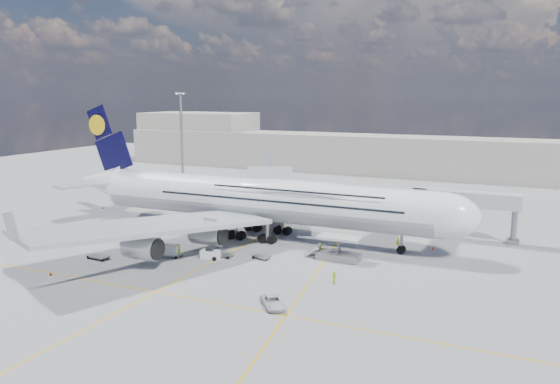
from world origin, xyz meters
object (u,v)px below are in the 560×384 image
at_px(dolly_nose_near, 223,255).
at_px(baggage_tug, 210,254).
at_px(light_mast, 182,140).
at_px(crew_nose, 398,242).
at_px(airliner, 261,199).
at_px(cone_nose, 433,248).
at_px(cone_wing_left_outer, 250,211).
at_px(cone_wing_left_inner, 283,217).
at_px(cargo_loader, 338,252).
at_px(dolly_nose_far, 261,257).
at_px(catering_truck_outer, 273,198).
at_px(dolly_back, 139,235).
at_px(dolly_row_c, 171,251).
at_px(cone_wing_right_inner, 136,257).
at_px(cone_wing_right_outer, 51,274).
at_px(crew_van, 320,249).
at_px(crew_wing, 164,248).
at_px(jet_bridge, 444,201).
at_px(dolly_row_b, 98,256).
at_px(catering_truck_inner, 250,210).
at_px(dolly_row_a, 145,244).
at_px(cone_tail, 103,208).
at_px(service_van, 273,302).
at_px(crew_loader, 334,278).
at_px(crew_tug, 177,251).

height_order(dolly_nose_near, baggage_tug, baggage_tug).
height_order(light_mast, crew_nose, light_mast).
xyz_separation_m(airliner, cone_nose, (29.02, 4.47, -6.58)).
bearing_deg(cone_wing_left_outer, cone_wing_left_inner, -15.66).
height_order(cargo_loader, dolly_nose_far, cargo_loader).
height_order(baggage_tug, catering_truck_outer, catering_truck_outer).
distance_m(dolly_back, dolly_nose_far, 25.59).
distance_m(dolly_row_c, baggage_tug, 6.28).
relative_size(catering_truck_outer, cone_wing_right_inner, 11.98).
distance_m(light_mast, cone_wing_right_outer, 70.70).
bearing_deg(baggage_tug, dolly_nose_far, 14.96).
bearing_deg(cargo_loader, crew_van, 161.46).
xyz_separation_m(airliner, crew_wing, (-10.00, -14.92, -6.09)).
bearing_deg(jet_bridge, cone_wing_left_outer, 170.54).
distance_m(dolly_row_b, catering_truck_inner, 35.48).
height_order(jet_bridge, dolly_row_b, jet_bridge).
xyz_separation_m(dolly_nose_near, crew_van, (13.38, 7.32, 0.59)).
xyz_separation_m(cargo_loader, dolly_row_a, (-31.50, -6.31, -0.86)).
bearing_deg(airliner, dolly_row_a, -138.09).
relative_size(dolly_nose_near, cone_tail, 6.32).
height_order(dolly_row_b, cone_nose, cone_nose).
height_order(dolly_row_b, cone_wing_right_outer, cone_wing_right_outer).
height_order(dolly_row_b, cone_wing_left_outer, dolly_row_b).
height_order(service_van, crew_loader, crew_loader).
xyz_separation_m(dolly_row_b, service_van, (32.65, -6.45, 0.27)).
relative_size(crew_nose, crew_van, 0.89).
xyz_separation_m(airliner, baggage_tug, (-1.28, -15.03, -6.05)).
bearing_deg(service_van, airliner, 80.47).
xyz_separation_m(airliner, service_van, (15.49, -28.34, -6.21)).
relative_size(baggage_tug, crew_wing, 2.02).
xyz_separation_m(dolly_nose_near, cone_wing_right_outer, (-17.53, -17.40, -0.11)).
xyz_separation_m(cone_wing_left_outer, cone_wing_right_outer, (-6.27, -48.48, 0.02)).
height_order(airliner, cone_wing_right_inner, airliner).
height_order(light_mast, cone_wing_left_inner, light_mast).
height_order(jet_bridge, dolly_back, jet_bridge).
distance_m(dolly_back, crew_van, 33.12).
bearing_deg(dolly_back, crew_van, 15.48).
relative_size(catering_truck_inner, cone_tail, 11.62).
distance_m(airliner, crew_van, 15.71).
xyz_separation_m(dolly_nose_far, catering_truck_inner, (-14.35, 24.16, 1.37)).
height_order(crew_loader, cone_nose, crew_loader).
bearing_deg(dolly_back, crew_tug, -18.59).
bearing_deg(dolly_back, service_van, -18.48).
relative_size(light_mast, crew_van, 13.36).
xyz_separation_m(cargo_loader, crew_loader, (3.07, -10.84, -0.37)).
bearing_deg(dolly_row_c, crew_van, 16.42).
bearing_deg(crew_nose, crew_wing, -155.93).
height_order(dolly_nose_near, cone_wing_right_outer, cone_wing_right_outer).
height_order(dolly_nose_far, cone_wing_right_inner, cone_wing_right_inner).
height_order(dolly_row_a, cone_wing_right_outer, cone_wing_right_outer).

